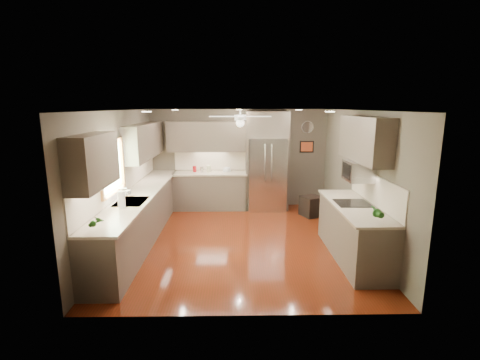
{
  "coord_description": "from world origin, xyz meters",
  "views": [
    {
      "loc": [
        -0.11,
        -6.4,
        2.58
      ],
      "look_at": [
        0.0,
        0.6,
        1.08
      ],
      "focal_mm": 26.0,
      "sensor_mm": 36.0,
      "label": 1
    }
  ],
  "objects_px": {
    "potted_plant_right": "(376,212)",
    "bowl": "(227,171)",
    "canister_b": "(202,169)",
    "canister_c": "(209,169)",
    "refrigerator": "(267,163)",
    "microwave": "(358,171)",
    "potted_plant_left": "(96,222)",
    "paper_towel": "(121,200)",
    "soap_bottle": "(128,192)",
    "canister_a": "(195,169)",
    "stool": "(312,206)"
  },
  "relations": [
    {
      "from": "canister_c",
      "to": "bowl",
      "type": "height_order",
      "value": "canister_c"
    },
    {
      "from": "canister_c",
      "to": "microwave",
      "type": "height_order",
      "value": "microwave"
    },
    {
      "from": "canister_b",
      "to": "bowl",
      "type": "bearing_deg",
      "value": -0.78
    },
    {
      "from": "refrigerator",
      "to": "stool",
      "type": "xyz_separation_m",
      "value": [
        1.03,
        -0.62,
        -0.95
      ]
    },
    {
      "from": "canister_c",
      "to": "bowl",
      "type": "bearing_deg",
      "value": 3.96
    },
    {
      "from": "soap_bottle",
      "to": "paper_towel",
      "type": "height_order",
      "value": "paper_towel"
    },
    {
      "from": "stool",
      "to": "paper_towel",
      "type": "relative_size",
      "value": 1.97
    },
    {
      "from": "canister_b",
      "to": "bowl",
      "type": "xyz_separation_m",
      "value": [
        0.63,
        -0.01,
        -0.04
      ]
    },
    {
      "from": "canister_b",
      "to": "canister_c",
      "type": "bearing_deg",
      "value": -12.72
    },
    {
      "from": "canister_a",
      "to": "soap_bottle",
      "type": "bearing_deg",
      "value": -111.67
    },
    {
      "from": "bowl",
      "to": "microwave",
      "type": "distance_m",
      "value": 3.66
    },
    {
      "from": "soap_bottle",
      "to": "stool",
      "type": "bearing_deg",
      "value": 24.23
    },
    {
      "from": "canister_a",
      "to": "microwave",
      "type": "relative_size",
      "value": 0.27
    },
    {
      "from": "potted_plant_left",
      "to": "paper_towel",
      "type": "height_order",
      "value": "paper_towel"
    },
    {
      "from": "potted_plant_left",
      "to": "paper_towel",
      "type": "distance_m",
      "value": 1.11
    },
    {
      "from": "refrigerator",
      "to": "paper_towel",
      "type": "relative_size",
      "value": 8.26
    },
    {
      "from": "canister_c",
      "to": "paper_towel",
      "type": "distance_m",
      "value": 3.32
    },
    {
      "from": "bowl",
      "to": "stool",
      "type": "relative_size",
      "value": 0.35
    },
    {
      "from": "canister_a",
      "to": "refrigerator",
      "type": "distance_m",
      "value": 1.83
    },
    {
      "from": "microwave",
      "to": "canister_a",
      "type": "bearing_deg",
      "value": 138.48
    },
    {
      "from": "canister_a",
      "to": "canister_c",
      "type": "xyz_separation_m",
      "value": [
        0.36,
        -0.04,
        0.01
      ]
    },
    {
      "from": "soap_bottle",
      "to": "potted_plant_left",
      "type": "height_order",
      "value": "potted_plant_left"
    },
    {
      "from": "microwave",
      "to": "canister_c",
      "type": "bearing_deg",
      "value": 135.42
    },
    {
      "from": "refrigerator",
      "to": "microwave",
      "type": "height_order",
      "value": "refrigerator"
    },
    {
      "from": "potted_plant_right",
      "to": "paper_towel",
      "type": "distance_m",
      "value": 3.95
    },
    {
      "from": "canister_c",
      "to": "stool",
      "type": "distance_m",
      "value": 2.69
    },
    {
      "from": "microwave",
      "to": "paper_towel",
      "type": "xyz_separation_m",
      "value": [
        -3.99,
        -0.35,
        -0.4
      ]
    },
    {
      "from": "potted_plant_right",
      "to": "paper_towel",
      "type": "bearing_deg",
      "value": 168.66
    },
    {
      "from": "bowl",
      "to": "potted_plant_left",
      "type": "bearing_deg",
      "value": -111.03
    },
    {
      "from": "soap_bottle",
      "to": "refrigerator",
      "type": "height_order",
      "value": "refrigerator"
    },
    {
      "from": "canister_b",
      "to": "soap_bottle",
      "type": "distance_m",
      "value": 2.67
    },
    {
      "from": "canister_c",
      "to": "potted_plant_left",
      "type": "height_order",
      "value": "potted_plant_left"
    },
    {
      "from": "canister_a",
      "to": "soap_bottle",
      "type": "relative_size",
      "value": 0.87
    },
    {
      "from": "refrigerator",
      "to": "microwave",
      "type": "relative_size",
      "value": 4.45
    },
    {
      "from": "potted_plant_right",
      "to": "bowl",
      "type": "bearing_deg",
      "value": 119.61
    },
    {
      "from": "soap_bottle",
      "to": "potted_plant_left",
      "type": "bearing_deg",
      "value": -85.56
    },
    {
      "from": "canister_b",
      "to": "canister_c",
      "type": "distance_m",
      "value": 0.18
    },
    {
      "from": "canister_c",
      "to": "refrigerator",
      "type": "bearing_deg",
      "value": -1.52
    },
    {
      "from": "paper_towel",
      "to": "canister_b",
      "type": "bearing_deg",
      "value": 71.94
    },
    {
      "from": "canister_a",
      "to": "potted_plant_left",
      "type": "xyz_separation_m",
      "value": [
        -0.82,
        -4.25,
        0.06
      ]
    },
    {
      "from": "canister_c",
      "to": "soap_bottle",
      "type": "height_order",
      "value": "canister_c"
    },
    {
      "from": "canister_c",
      "to": "bowl",
      "type": "distance_m",
      "value": 0.46
    },
    {
      "from": "canister_c",
      "to": "potted_plant_left",
      "type": "relative_size",
      "value": 0.66
    },
    {
      "from": "bowl",
      "to": "paper_towel",
      "type": "relative_size",
      "value": 0.69
    },
    {
      "from": "canister_b",
      "to": "potted_plant_left",
      "type": "xyz_separation_m",
      "value": [
        -1.0,
        -4.25,
        0.07
      ]
    },
    {
      "from": "refrigerator",
      "to": "canister_c",
      "type": "bearing_deg",
      "value": 178.48
    },
    {
      "from": "refrigerator",
      "to": "potted_plant_left",
      "type": "bearing_deg",
      "value": -122.31
    },
    {
      "from": "canister_b",
      "to": "refrigerator",
      "type": "bearing_deg",
      "value": -2.75
    },
    {
      "from": "canister_b",
      "to": "refrigerator",
      "type": "relative_size",
      "value": 0.05
    },
    {
      "from": "potted_plant_left",
      "to": "potted_plant_right",
      "type": "relative_size",
      "value": 0.94
    }
  ]
}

